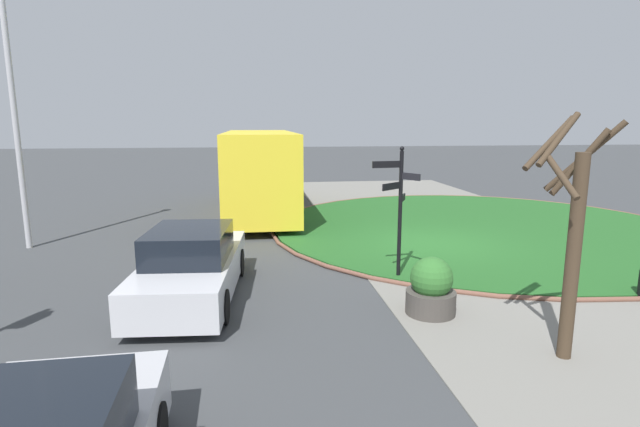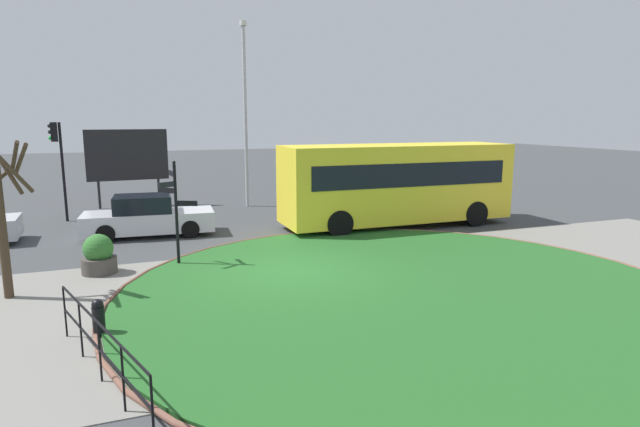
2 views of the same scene
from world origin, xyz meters
The scene contains 10 objects.
ground centered at (0.00, 0.00, 0.00)m, with size 120.00×120.00×0.00m, color #3D3F42.
sidewalk_paving centered at (0.00, -1.70, 0.01)m, with size 32.00×8.59×0.02m, color gray.
grass_island centered at (2.22, -2.50, 0.05)m, with size 14.01×14.01×0.10m, color #235B23.
grass_kerb_ring centered at (2.22, -2.50, 0.06)m, with size 14.32×14.32×0.11m, color brown.
signpost_directional centered at (-2.81, 1.92, 1.80)m, with size 1.04×0.98×3.07m.
bus_yellow centered at (5.99, 4.88, 1.73)m, with size 9.21×2.68×3.23m.
car_near_lane centered at (-3.40, 6.46, 0.68)m, with size 4.71×2.08×1.50m.
lamppost_tall centered at (1.50, 11.67, 4.64)m, with size 0.32×0.32×8.69m.
planter_near_signpost centered at (-4.92, 1.90, 0.50)m, with size 0.94×0.94×1.12m.
street_tree_bare centered at (-6.79, 0.48, 2.01)m, with size 1.16×1.51×3.75m.
Camera 1 is at (-13.30, 5.19, 3.59)m, focal length 27.34 mm.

